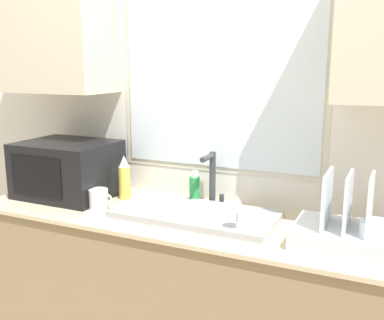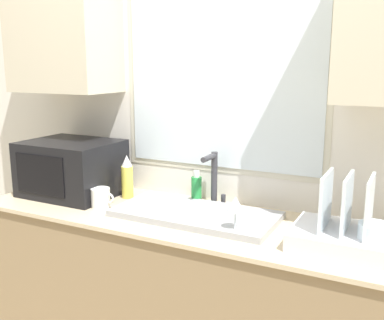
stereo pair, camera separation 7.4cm
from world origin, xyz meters
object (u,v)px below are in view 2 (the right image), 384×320
object	(u,v)px
spray_bottle	(127,177)
soap_bottle	(196,189)
faucet	(214,176)
dish_rack	(347,233)
wine_glass	(235,206)
microwave	(72,168)
mug_near_sink	(101,198)

from	to	relation	value
spray_bottle	soap_bottle	distance (m)	0.38
faucet	dish_rack	bearing A→B (deg)	-20.27
soap_bottle	wine_glass	size ratio (longest dim) A/B	0.99
microwave	mug_near_sink	bearing A→B (deg)	-21.94
spray_bottle	faucet	bearing A→B (deg)	10.03
mug_near_sink	wine_glass	distance (m)	0.74
microwave	faucet	bearing A→B (deg)	12.07
spray_bottle	wine_glass	distance (m)	0.76
faucet	mug_near_sink	distance (m)	0.57
microwave	mug_near_sink	distance (m)	0.32
microwave	dish_rack	xyz separation A→B (m)	(1.45, -0.09, -0.08)
mug_near_sink	microwave	bearing A→B (deg)	158.06
spray_bottle	soap_bottle	world-z (taller)	spray_bottle
dish_rack	mug_near_sink	size ratio (longest dim) A/B	3.11
faucet	mug_near_sink	xyz separation A→B (m)	(-0.49, -0.28, -0.11)
dish_rack	spray_bottle	xyz separation A→B (m)	(-1.15, 0.17, 0.05)
dish_rack	mug_near_sink	xyz separation A→B (m)	(-1.17, -0.03, -0.01)
faucet	soap_bottle	world-z (taller)	faucet
spray_bottle	microwave	bearing A→B (deg)	-164.89
soap_bottle	mug_near_sink	size ratio (longest dim) A/B	1.33
mug_near_sink	wine_glass	xyz separation A→B (m)	(0.74, -0.05, 0.08)
spray_bottle	soap_bottle	xyz separation A→B (m)	(0.37, 0.08, -0.04)
spray_bottle	soap_bottle	size ratio (longest dim) A/B	1.36
spray_bottle	mug_near_sink	world-z (taller)	spray_bottle
microwave	soap_bottle	size ratio (longest dim) A/B	2.88
mug_near_sink	dish_rack	bearing A→B (deg)	1.41
soap_bottle	wine_glass	world-z (taller)	same
microwave	wine_glass	distance (m)	1.03
faucet	dish_rack	world-z (taller)	dish_rack
microwave	dish_rack	world-z (taller)	microwave
microwave	dish_rack	size ratio (longest dim) A/B	1.23
microwave	spray_bottle	distance (m)	0.32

